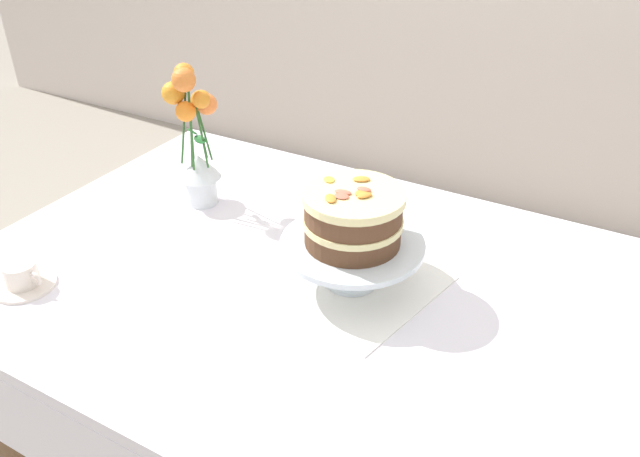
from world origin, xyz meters
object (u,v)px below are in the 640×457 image
Objects in this scene: teacup at (22,277)px; flower_vase at (196,141)px; dining_table at (296,312)px; layer_cake at (353,217)px; cake_stand at (352,249)px.

flower_vase is at bearing 78.17° from teacup.
layer_cake reaches higher than dining_table.
flower_vase is at bearing 166.29° from cake_stand.
dining_table is 0.48m from flower_vase.
teacup is (-0.58, -0.34, -0.13)m from layer_cake.
cake_stand is 0.81× the size of flower_vase.
cake_stand is 0.50m from flower_vase.
layer_cake reaches higher than cake_stand.
teacup is at bearing -149.42° from layer_cake.
cake_stand is (0.11, 0.04, 0.17)m from dining_table.
dining_table is at bearing 32.26° from teacup.
flower_vase reaches higher than layer_cake.
teacup is (-0.10, -0.46, -0.14)m from flower_vase.
layer_cake is 0.68m from teacup.
teacup reaches higher than dining_table.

